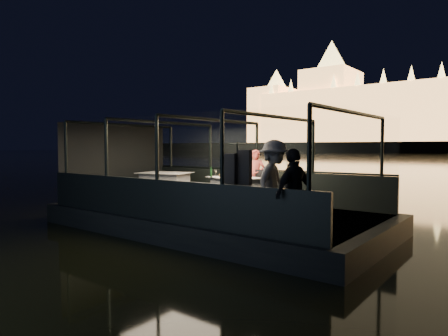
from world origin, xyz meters
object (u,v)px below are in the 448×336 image
Objects in this scene: person_woman_coral at (256,177)px; person_man_maroon at (244,176)px; passenger_stripe at (274,184)px; chair_port_right at (254,188)px; chair_port_left at (243,187)px; dining_table_aft at (165,186)px; coat_stand at (237,182)px; dining_table_central at (235,191)px; wine_bottle at (211,172)px; passenger_dark at (294,190)px.

person_man_maroon is (-0.42, 0.00, 0.00)m from person_woman_coral.
passenger_stripe is (2.22, -2.71, 0.10)m from person_woman_coral.
chair_port_right is 0.67m from person_man_maroon.
person_man_maroon is at bearing 37.63° from passenger_stripe.
chair_port_left is 0.66× the size of person_man_maroon.
chair_port_left is (2.49, 0.74, 0.06)m from dining_table_aft.
chair_port_left is at bearing 122.78° from coat_stand.
dining_table_central is 0.86m from wine_bottle.
passenger_dark is (3.31, -3.20, 0.40)m from chair_port_left.
person_woman_coral is at bearing 57.14° from wine_bottle.
dining_table_central is at bearing 38.33° from wine_bottle.
person_woman_coral is at bearing 16.44° from chair_port_left.
dining_table_aft is 2.59m from chair_port_left.
coat_stand is 5.69× the size of wine_bottle.
coat_stand is 1.12× the size of person_woman_coral.
coat_stand reaches higher than person_woman_coral.
passenger_dark is (3.24, -2.70, 0.47)m from dining_table_central.
passenger_dark is at bearing -42.84° from person_man_maroon.
person_woman_coral reaches higher than chair_port_left.
chair_port_right reaches higher than dining_table_aft.
dining_table_central is at bearing -119.80° from passenger_dark.
passenger_stripe reaches higher than wine_bottle.
chair_port_right is 0.54× the size of passenger_stripe.
wine_bottle is (-0.32, -1.14, 0.17)m from person_man_maroon.
coat_stand is (1.47, -2.86, 0.45)m from chair_port_right.
chair_port_right is (2.88, 0.69, 0.06)m from dining_table_aft.
person_woman_coral is (0.21, 0.72, 0.36)m from dining_table_central.
passenger_dark is (1.44, -0.29, -0.05)m from coat_stand.
person_man_maroon reaches higher than dining_table_aft.
person_woman_coral is at bearing 116.94° from coat_stand.
dining_table_aft is at bearing -102.94° from passenger_dark.
person_woman_coral is 1.11× the size of person_man_maroon.
passenger_stripe is (2.10, -2.44, 0.40)m from chair_port_right.
person_woman_coral is at bearing 19.14° from dining_table_aft.
chair_port_right is 0.42m from person_woman_coral.
wine_bottle reaches higher than chair_port_right.
wine_bottle is at bearing 55.46° from passenger_stripe.
dining_table_central is at bearing 44.05° from passenger_stripe.
passenger_stripe is (2.63, -2.71, 0.10)m from person_man_maroon.
chair_port_left is 0.40m from person_man_maroon.
chair_port_right is at bearing -127.18° from passenger_dark.
person_man_maroon is (-0.53, 0.27, 0.30)m from chair_port_right.
person_man_maroon is at bearing -124.72° from passenger_dark.
coat_stand is (4.36, -2.17, 0.51)m from dining_table_aft.
person_man_maroon is 1.20m from wine_bottle.
passenger_stripe is at bearing -19.33° from dining_table_aft.
chair_port_left is 0.97× the size of chair_port_right.
coat_stand is (1.87, -2.91, 0.45)m from chair_port_left.
passenger_stripe is at bearing 33.98° from coat_stand.
chair_port_right is at bearing 34.17° from passenger_stripe.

